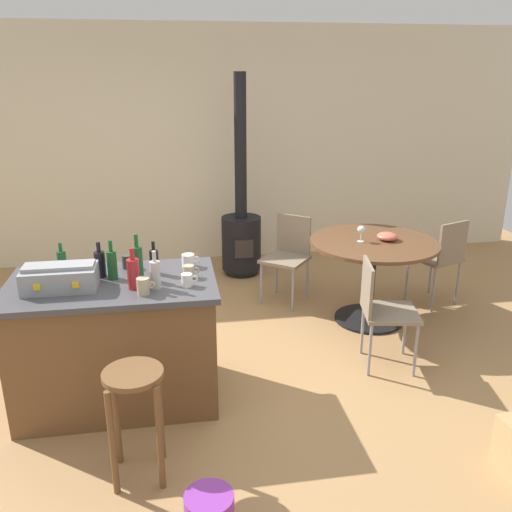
# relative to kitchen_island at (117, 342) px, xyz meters

# --- Properties ---
(ground_plane) EXTENTS (8.80, 8.80, 0.00)m
(ground_plane) POSITION_rel_kitchen_island_xyz_m (0.81, 0.08, -0.44)
(ground_plane) COLOR #A37A4C
(back_wall) EXTENTS (8.00, 0.10, 2.70)m
(back_wall) POSITION_rel_kitchen_island_xyz_m (0.81, 2.99, 0.91)
(back_wall) COLOR beige
(back_wall) RESTS_ON ground_plane
(kitchen_island) EXTENTS (1.36, 0.79, 0.88)m
(kitchen_island) POSITION_rel_kitchen_island_xyz_m (0.00, 0.00, 0.00)
(kitchen_island) COLOR brown
(kitchen_island) RESTS_ON ground_plane
(wooden_stool) EXTENTS (0.33, 0.33, 0.67)m
(wooden_stool) POSITION_rel_kitchen_island_xyz_m (0.16, -0.79, 0.04)
(wooden_stool) COLOR brown
(wooden_stool) RESTS_ON ground_plane
(dining_table) EXTENTS (1.13, 1.13, 0.77)m
(dining_table) POSITION_rel_kitchen_island_xyz_m (2.17, 0.92, 0.15)
(dining_table) COLOR black
(dining_table) RESTS_ON ground_plane
(folding_chair_near) EXTENTS (0.52, 0.52, 0.87)m
(folding_chair_near) POSITION_rel_kitchen_island_xyz_m (2.95, 1.15, 0.07)
(folding_chair_near) COLOR #7F705B
(folding_chair_near) RESTS_ON ground_plane
(folding_chair_far) EXTENTS (0.56, 0.56, 0.85)m
(folding_chair_far) POSITION_rel_kitchen_island_xyz_m (1.53, 1.51, 0.05)
(folding_chair_far) COLOR #7F705B
(folding_chair_far) RESTS_ON ground_plane
(folding_chair_left) EXTENTS (0.47, 0.47, 0.85)m
(folding_chair_left) POSITION_rel_kitchen_island_xyz_m (1.95, 0.15, 0.05)
(folding_chair_left) COLOR #7F705B
(folding_chair_left) RESTS_ON ground_plane
(wood_stove) EXTENTS (0.44, 0.45, 2.18)m
(wood_stove) POSITION_rel_kitchen_island_xyz_m (1.17, 2.32, 0.08)
(wood_stove) COLOR black
(wood_stove) RESTS_ON ground_plane
(toolbox) EXTENTS (0.45, 0.26, 0.17)m
(toolbox) POSITION_rel_kitchen_island_xyz_m (-0.30, -0.07, 0.52)
(toolbox) COLOR gray
(toolbox) RESTS_ON kitchen_island
(bottle_0) EXTENTS (0.07, 0.07, 0.31)m
(bottle_0) POSITION_rel_kitchen_island_xyz_m (0.18, 0.03, 0.56)
(bottle_0) COLOR #194C23
(bottle_0) RESTS_ON kitchen_island
(bottle_1) EXTENTS (0.06, 0.06, 0.27)m
(bottle_1) POSITION_rel_kitchen_island_xyz_m (0.01, 0.06, 0.54)
(bottle_1) COLOR #194C23
(bottle_1) RESTS_ON kitchen_island
(bottle_2) EXTENTS (0.07, 0.07, 0.24)m
(bottle_2) POSITION_rel_kitchen_island_xyz_m (-0.07, 0.11, 0.53)
(bottle_2) COLOR black
(bottle_2) RESTS_ON kitchen_island
(bottle_3) EXTENTS (0.08, 0.08, 0.27)m
(bottle_3) POSITION_rel_kitchen_island_xyz_m (0.16, -0.14, 0.54)
(bottle_3) COLOR maroon
(bottle_3) RESTS_ON kitchen_island
(bottle_4) EXTENTS (0.06, 0.06, 0.22)m
(bottle_4) POSITION_rel_kitchen_island_xyz_m (-0.34, 0.22, 0.52)
(bottle_4) COLOR #194C23
(bottle_4) RESTS_ON kitchen_island
(bottle_5) EXTENTS (0.07, 0.07, 0.25)m
(bottle_5) POSITION_rel_kitchen_island_xyz_m (0.29, -0.15, 0.53)
(bottle_5) COLOR #B7B2AD
(bottle_5) RESTS_ON kitchen_island
(bottle_6) EXTENTS (0.06, 0.06, 0.23)m
(bottle_6) POSITION_rel_kitchen_island_xyz_m (0.28, 0.11, 0.53)
(bottle_6) COLOR black
(bottle_6) RESTS_ON kitchen_island
(cup_0) EXTENTS (0.11, 0.07, 0.08)m
(cup_0) POSITION_rel_kitchen_island_xyz_m (0.49, -0.15, 0.48)
(cup_0) COLOR white
(cup_0) RESTS_ON kitchen_island
(cup_1) EXTENTS (0.13, 0.09, 0.09)m
(cup_1) POSITION_rel_kitchen_island_xyz_m (0.51, 0.21, 0.48)
(cup_1) COLOR white
(cup_1) RESTS_ON kitchen_island
(cup_2) EXTENTS (0.11, 0.08, 0.11)m
(cup_2) POSITION_rel_kitchen_island_xyz_m (0.22, -0.25, 0.49)
(cup_2) COLOR tan
(cup_2) RESTS_ON kitchen_island
(cup_3) EXTENTS (0.11, 0.07, 0.10)m
(cup_3) POSITION_rel_kitchen_island_xyz_m (0.09, 0.25, 0.49)
(cup_3) COLOR #383838
(cup_3) RESTS_ON kitchen_island
(cup_4) EXTENTS (0.11, 0.07, 0.08)m
(cup_4) POSITION_rel_kitchen_island_xyz_m (0.51, 0.00, 0.48)
(cup_4) COLOR tan
(cup_4) RESTS_ON kitchen_island
(wine_glass) EXTENTS (0.07, 0.07, 0.14)m
(wine_glass) POSITION_rel_kitchen_island_xyz_m (2.04, 0.92, 0.43)
(wine_glass) COLOR silver
(wine_glass) RESTS_ON dining_table
(serving_bowl) EXTENTS (0.18, 0.18, 0.07)m
(serving_bowl) POSITION_rel_kitchen_island_xyz_m (2.29, 0.92, 0.36)
(serving_bowl) COLOR #DB6651
(serving_bowl) RESTS_ON dining_table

